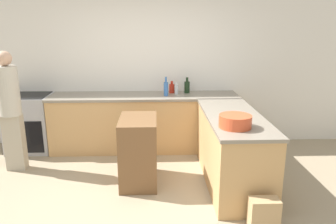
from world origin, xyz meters
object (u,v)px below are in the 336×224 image
range_oven (30,123)px  mixing_bowl (235,121)px  island_table (139,151)px  water_bottle_blue (166,88)px  paper_bag (264,214)px  wine_bottle_dark (187,87)px  person_by_range (10,106)px  hot_sauce_bottle (172,88)px  vinegar_bottle_clear (177,89)px

range_oven → mixing_bowl: bearing=-30.9°
range_oven → island_table: range_oven is taller
mixing_bowl → water_bottle_blue: size_ratio=1.20×
water_bottle_blue → paper_bag: bearing=-67.3°
island_table → wine_bottle_dark: bearing=61.0°
mixing_bowl → wine_bottle_dark: size_ratio=1.40×
mixing_bowl → person_by_range: bearing=160.8°
mixing_bowl → water_bottle_blue: (-0.71, 1.66, 0.05)m
range_oven → hot_sauce_bottle: (2.31, 0.14, 0.53)m
wine_bottle_dark → vinegar_bottle_clear: size_ratio=1.30×
mixing_bowl → person_by_range: 3.03m
mixing_bowl → range_oven: bearing=149.1°
hot_sauce_bottle → range_oven: bearing=-176.4°
wine_bottle_dark → paper_bag: wine_bottle_dark is taller
mixing_bowl → vinegar_bottle_clear: vinegar_bottle_clear is taller
range_oven → water_bottle_blue: water_bottle_blue is taller
island_table → paper_bag: bearing=-39.4°
island_table → mixing_bowl: bearing=-25.9°
mixing_bowl → wine_bottle_dark: bearing=100.8°
mixing_bowl → person_by_range: (-2.87, 1.00, -0.06)m
island_table → wine_bottle_dark: size_ratio=3.36×
water_bottle_blue → vinegar_bottle_clear: 0.22m
island_table → person_by_range: 1.89m
mixing_bowl → island_table: bearing=154.1°
paper_bag → hot_sauce_bottle: bearing=108.5°
range_oven → wine_bottle_dark: (2.56, 0.13, 0.55)m
island_table → water_bottle_blue: size_ratio=2.88×
wine_bottle_dark → person_by_range: size_ratio=0.15×
range_oven → island_table: 2.19m
mixing_bowl → hot_sauce_bottle: 1.99m
hot_sauce_bottle → person_by_range: size_ratio=0.12×
range_oven → paper_bag: bearing=-36.2°
island_table → person_by_range: person_by_range is taller
person_by_range → range_oven: bearing=94.2°
water_bottle_blue → mixing_bowl: bearing=-66.8°
vinegar_bottle_clear → paper_bag: 2.57m
mixing_bowl → hot_sauce_bottle: hot_sauce_bottle is taller
mixing_bowl → wine_bottle_dark: (-0.36, 1.88, 0.03)m
wine_bottle_dark → hot_sauce_bottle: (-0.25, 0.01, -0.03)m
island_table → vinegar_bottle_clear: 1.48m
island_table → hot_sauce_bottle: size_ratio=4.46×
island_table → hot_sauce_bottle: bearing=70.0°
range_oven → mixing_bowl: mixing_bowl is taller
water_bottle_blue → person_by_range: 2.26m
water_bottle_blue → vinegar_bottle_clear: (0.18, 0.12, -0.04)m
water_bottle_blue → hot_sauce_bottle: 0.26m
person_by_range → wine_bottle_dark: bearing=19.3°
island_table → wine_bottle_dark: (0.74, 1.34, 0.58)m
range_oven → water_bottle_blue: 2.28m
wine_bottle_dark → vinegar_bottle_clear: (-0.18, -0.09, -0.02)m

